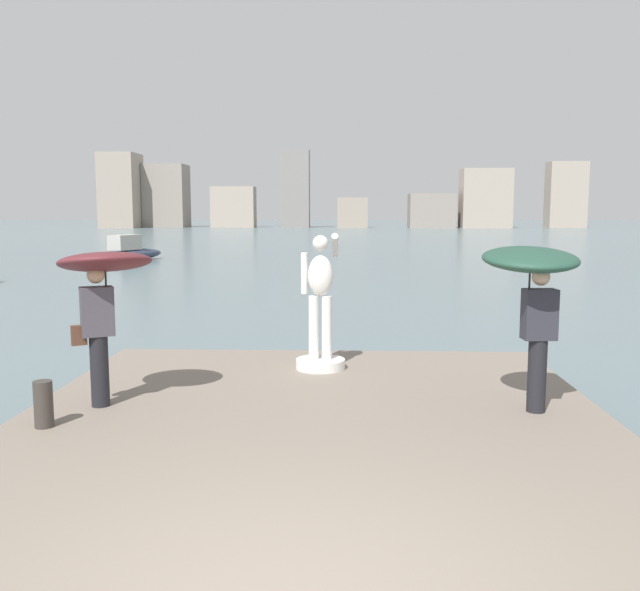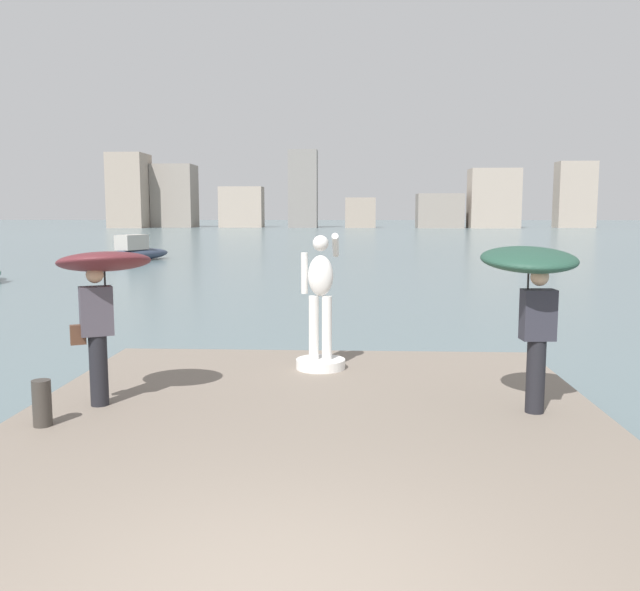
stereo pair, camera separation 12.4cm
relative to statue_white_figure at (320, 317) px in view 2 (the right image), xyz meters
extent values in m
plane|color=slate|center=(0.01, 33.66, -1.19)|extent=(400.00, 400.00, 0.00)
cube|color=slate|center=(0.01, -4.00, -0.99)|extent=(6.99, 10.67, 0.40)
cylinder|color=white|center=(0.00, -0.01, -0.72)|extent=(0.75, 0.75, 0.14)
cylinder|color=white|center=(-0.10, -0.01, -0.16)|extent=(0.15, 0.15, 0.97)
cylinder|color=white|center=(0.10, -0.01, -0.16)|extent=(0.15, 0.15, 0.97)
ellipsoid|color=white|center=(0.00, -0.01, 0.64)|extent=(0.38, 0.26, 0.62)
sphere|color=white|center=(0.00, -0.01, 1.12)|extent=(0.24, 0.24, 0.24)
cylinder|color=white|center=(-0.24, -0.01, 0.67)|extent=(0.10, 0.10, 0.62)
cylinder|color=white|center=(0.22, 0.26, 1.08)|extent=(0.10, 0.59, 0.40)
cylinder|color=black|center=(-2.64, -2.10, -0.35)|extent=(0.22, 0.22, 0.88)
cube|color=#47424C|center=(-2.64, -2.10, 0.39)|extent=(0.45, 0.39, 0.60)
sphere|color=tan|center=(-2.64, -2.10, 0.84)|extent=(0.21, 0.21, 0.21)
cylinder|color=#262626|center=(-2.55, -2.01, 0.68)|extent=(0.02, 0.02, 0.49)
ellipsoid|color=#5B2328|center=(-2.55, -2.01, 0.99)|extent=(1.52, 1.53, 0.39)
cube|color=#513323|center=(-2.84, -2.18, 0.11)|extent=(0.21, 0.17, 0.24)
cylinder|color=black|center=(2.66, -2.15, -0.35)|extent=(0.22, 0.22, 0.88)
cube|color=#2D2D38|center=(2.66, -2.15, 0.39)|extent=(0.39, 0.26, 0.60)
sphere|color=beige|center=(2.66, -2.15, 0.84)|extent=(0.21, 0.21, 0.21)
cylinder|color=#262626|center=(2.54, -2.11, 0.71)|extent=(0.02, 0.02, 0.54)
ellipsoid|color=#234738|center=(2.54, -2.11, 1.04)|extent=(1.19, 1.21, 0.38)
cylinder|color=#38332D|center=(-2.97, -2.93, -0.53)|extent=(0.21, 0.21, 0.52)
ellipsoid|color=#2D384C|center=(-11.91, 27.87, -0.84)|extent=(3.29, 5.32, 0.70)
cube|color=#B2ADA3|center=(-12.07, 27.51, -0.11)|extent=(1.60, 2.01, 0.85)
cube|color=gray|center=(-39.73, 110.00, 5.42)|extent=(6.32, 7.30, 13.22)
cube|color=gray|center=(-32.73, 114.69, 4.58)|extent=(7.53, 6.80, 11.54)
cube|color=#A89989|center=(-20.05, 113.88, 2.54)|extent=(7.94, 4.42, 7.45)
cube|color=gray|center=(-8.49, 112.08, 5.76)|extent=(5.15, 4.19, 13.90)
cube|color=gray|center=(1.89, 112.44, 1.51)|extent=(5.42, 4.49, 5.39)
cube|color=gray|center=(16.00, 111.04, 1.84)|extent=(8.07, 5.60, 6.05)
cube|color=#A89989|center=(25.46, 110.75, 4.01)|extent=(8.64, 5.39, 10.40)
cube|color=#A89989|center=(40.62, 113.98, 4.72)|extent=(6.68, 4.13, 11.82)
camera|label=1|loc=(0.35, -10.02, 1.59)|focal=37.53mm
camera|label=2|loc=(0.48, -10.01, 1.59)|focal=37.53mm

